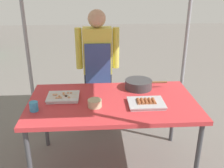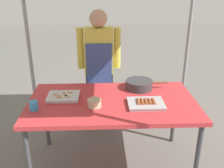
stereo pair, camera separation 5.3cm
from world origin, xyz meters
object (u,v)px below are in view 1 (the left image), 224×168
object	(u,v)px
cooking_wok	(139,84)
condiment_bowl	(95,103)
vendor_woman	(98,62)
tray_grilled_sausages	(146,103)
drink_cup_near_edge	(34,106)
stall_table	(112,105)
tray_meat_skewers	(63,97)

from	to	relation	value
cooking_wok	condiment_bowl	bearing A→B (deg)	-139.76
cooking_wok	vendor_woman	bearing A→B (deg)	130.21
tray_grilled_sausages	vendor_woman	xyz separation A→B (m)	(-0.43, 0.89, 0.12)
tray_grilled_sausages	drink_cup_near_edge	xyz separation A→B (m)	(-1.01, -0.05, 0.02)
stall_table	cooking_wok	distance (m)	0.42
cooking_wok	condiment_bowl	world-z (taller)	cooking_wok
cooking_wok	drink_cup_near_edge	world-z (taller)	cooking_wok
cooking_wok	tray_meat_skewers	bearing A→B (deg)	-165.27
drink_cup_near_edge	stall_table	bearing A→B (deg)	13.11
tray_meat_skewers	cooking_wok	xyz separation A→B (m)	(0.77, 0.20, 0.03)
tray_meat_skewers	condiment_bowl	xyz separation A→B (m)	(0.31, -0.19, 0.02)
tray_meat_skewers	condiment_bowl	world-z (taller)	condiment_bowl
tray_meat_skewers	vendor_woman	bearing A→B (deg)	63.70
cooking_wok	condiment_bowl	xyz separation A→B (m)	(-0.47, -0.39, -0.02)
condiment_bowl	drink_cup_near_edge	size ratio (longest dim) A/B	1.49
stall_table	condiment_bowl	distance (m)	0.22
tray_meat_skewers	condiment_bowl	bearing A→B (deg)	-32.01
condiment_bowl	tray_grilled_sausages	bearing A→B (deg)	0.33
stall_table	tray_meat_skewers	bearing A→B (deg)	171.28
stall_table	condiment_bowl	bearing A→B (deg)	-144.84
stall_table	tray_meat_skewers	xyz separation A→B (m)	(-0.47, 0.07, 0.07)
tray_meat_skewers	vendor_woman	size ratio (longest dim) A/B	0.20
tray_meat_skewers	stall_table	bearing A→B (deg)	-8.72
stall_table	condiment_bowl	size ratio (longest dim) A/B	12.57
condiment_bowl	vendor_woman	xyz separation A→B (m)	(0.04, 0.89, 0.11)
stall_table	vendor_woman	distance (m)	0.81
cooking_wok	drink_cup_near_edge	bearing A→B (deg)	-156.29
cooking_wok	drink_cup_near_edge	distance (m)	1.09
vendor_woman	condiment_bowl	bearing A→B (deg)	87.31
tray_grilled_sausages	drink_cup_near_edge	bearing A→B (deg)	-177.28
tray_meat_skewers	vendor_woman	distance (m)	0.79
condiment_bowl	drink_cup_near_edge	distance (m)	0.54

